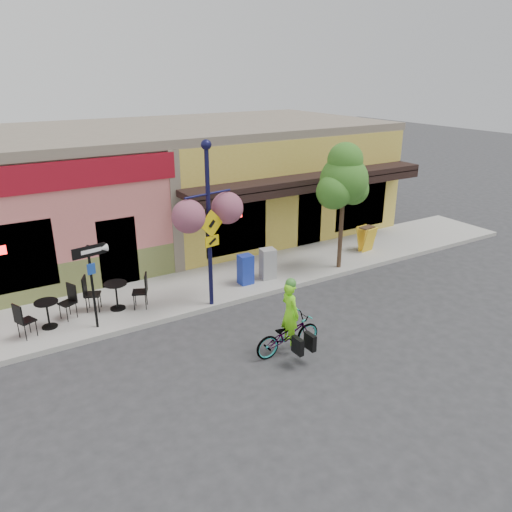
{
  "coord_description": "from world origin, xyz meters",
  "views": [
    {
      "loc": [
        -6.9,
        -11.16,
        6.55
      ],
      "look_at": [
        0.22,
        0.5,
        1.4
      ],
      "focal_mm": 35.0,
      "sensor_mm": 36.0,
      "label": 1
    }
  ],
  "objects_px": {
    "bicycle": "(288,335)",
    "lamp_post": "(209,226)",
    "newspaper_box_blue": "(246,269)",
    "newspaper_box_grey": "(268,264)",
    "cyclist_rider": "(290,322)",
    "one_way_sign": "(93,287)",
    "building": "(159,184)",
    "street_tree": "(342,206)"
  },
  "relations": [
    {
      "from": "building",
      "to": "cyclist_rider",
      "type": "relative_size",
      "value": 11.41
    },
    {
      "from": "cyclist_rider",
      "to": "newspaper_box_grey",
      "type": "distance_m",
      "value": 4.29
    },
    {
      "from": "bicycle",
      "to": "lamp_post",
      "type": "distance_m",
      "value": 3.74
    },
    {
      "from": "building",
      "to": "lamp_post",
      "type": "relative_size",
      "value": 3.87
    },
    {
      "from": "one_way_sign",
      "to": "newspaper_box_blue",
      "type": "height_order",
      "value": "one_way_sign"
    },
    {
      "from": "bicycle",
      "to": "newspaper_box_blue",
      "type": "relative_size",
      "value": 1.89
    },
    {
      "from": "building",
      "to": "lamp_post",
      "type": "height_order",
      "value": "lamp_post"
    },
    {
      "from": "building",
      "to": "lamp_post",
      "type": "xyz_separation_m",
      "value": [
        -1.2,
        -6.85,
        0.25
      ]
    },
    {
      "from": "one_way_sign",
      "to": "newspaper_box_grey",
      "type": "bearing_deg",
      "value": -5.34
    },
    {
      "from": "building",
      "to": "newspaper_box_grey",
      "type": "xyz_separation_m",
      "value": [
        1.23,
        -6.08,
        -1.6
      ]
    },
    {
      "from": "one_way_sign",
      "to": "newspaper_box_blue",
      "type": "relative_size",
      "value": 2.41
    },
    {
      "from": "one_way_sign",
      "to": "lamp_post",
      "type": "bearing_deg",
      "value": -15.68
    },
    {
      "from": "newspaper_box_blue",
      "to": "newspaper_box_grey",
      "type": "bearing_deg",
      "value": 0.64
    },
    {
      "from": "cyclist_rider",
      "to": "newspaper_box_grey",
      "type": "relative_size",
      "value": 1.61
    },
    {
      "from": "cyclist_rider",
      "to": "newspaper_box_blue",
      "type": "relative_size",
      "value": 1.68
    },
    {
      "from": "cyclist_rider",
      "to": "one_way_sign",
      "type": "xyz_separation_m",
      "value": [
        -3.77,
        3.43,
        0.5
      ]
    },
    {
      "from": "building",
      "to": "one_way_sign",
      "type": "relative_size",
      "value": 7.95
    },
    {
      "from": "building",
      "to": "newspaper_box_grey",
      "type": "height_order",
      "value": "building"
    },
    {
      "from": "bicycle",
      "to": "street_tree",
      "type": "bearing_deg",
      "value": -53.32
    },
    {
      "from": "building",
      "to": "cyclist_rider",
      "type": "height_order",
      "value": "building"
    },
    {
      "from": "building",
      "to": "bicycle",
      "type": "bearing_deg",
      "value": -93.86
    },
    {
      "from": "building",
      "to": "cyclist_rider",
      "type": "bearing_deg",
      "value": -93.58
    },
    {
      "from": "cyclist_rider",
      "to": "newspaper_box_blue",
      "type": "height_order",
      "value": "cyclist_rider"
    },
    {
      "from": "cyclist_rider",
      "to": "newspaper_box_blue",
      "type": "distance_m",
      "value": 3.99
    },
    {
      "from": "building",
      "to": "newspaper_box_grey",
      "type": "distance_m",
      "value": 6.41
    },
    {
      "from": "lamp_post",
      "to": "one_way_sign",
      "type": "height_order",
      "value": "lamp_post"
    },
    {
      "from": "newspaper_box_blue",
      "to": "street_tree",
      "type": "xyz_separation_m",
      "value": [
        3.45,
        -0.45,
        1.67
      ]
    },
    {
      "from": "newspaper_box_grey",
      "to": "one_way_sign",
      "type": "bearing_deg",
      "value": -165.62
    },
    {
      "from": "one_way_sign",
      "to": "newspaper_box_grey",
      "type": "xyz_separation_m",
      "value": [
        5.62,
        0.43,
        -0.65
      ]
    },
    {
      "from": "newspaper_box_blue",
      "to": "newspaper_box_grey",
      "type": "height_order",
      "value": "newspaper_box_grey"
    },
    {
      "from": "one_way_sign",
      "to": "newspaper_box_grey",
      "type": "distance_m",
      "value": 5.68
    },
    {
      "from": "newspaper_box_blue",
      "to": "cyclist_rider",
      "type": "bearing_deg",
      "value": -104.83
    },
    {
      "from": "building",
      "to": "street_tree",
      "type": "height_order",
      "value": "building"
    },
    {
      "from": "newspaper_box_blue",
      "to": "street_tree",
      "type": "height_order",
      "value": "street_tree"
    },
    {
      "from": "cyclist_rider",
      "to": "newspaper_box_grey",
      "type": "xyz_separation_m",
      "value": [
        1.85,
        3.87,
        -0.15
      ]
    },
    {
      "from": "cyclist_rider",
      "to": "lamp_post",
      "type": "xyz_separation_m",
      "value": [
        -0.57,
        3.1,
        1.71
      ]
    },
    {
      "from": "newspaper_box_blue",
      "to": "building",
      "type": "bearing_deg",
      "value": 93.52
    },
    {
      "from": "lamp_post",
      "to": "newspaper_box_blue",
      "type": "distance_m",
      "value": 2.57
    },
    {
      "from": "building",
      "to": "one_way_sign",
      "type": "distance_m",
      "value": 7.92
    },
    {
      "from": "one_way_sign",
      "to": "newspaper_box_grey",
      "type": "height_order",
      "value": "one_way_sign"
    },
    {
      "from": "bicycle",
      "to": "cyclist_rider",
      "type": "distance_m",
      "value": 0.33
    },
    {
      "from": "building",
      "to": "cyclist_rider",
      "type": "xyz_separation_m",
      "value": [
        -0.62,
        -9.95,
        -1.45
      ]
    }
  ]
}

